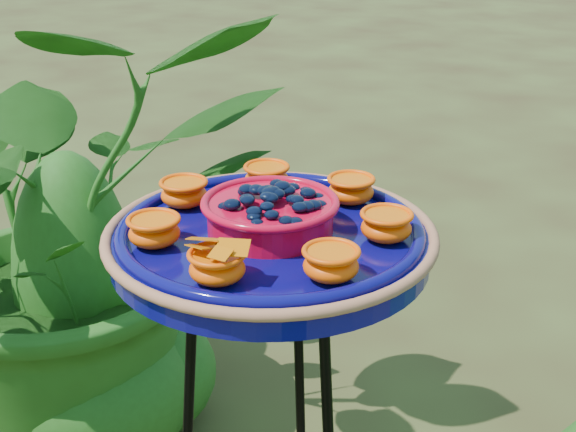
% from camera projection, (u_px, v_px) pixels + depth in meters
% --- Properties ---
extents(feeder_dish, '(0.49, 0.49, 0.10)m').
position_uv_depth(feeder_dish, '(270.00, 233.00, 1.01)').
color(feeder_dish, '#080757').
rests_on(feeder_dish, tripod_stand).
extents(shrub_back_left, '(1.19, 1.22, 1.03)m').
position_uv_depth(shrub_back_left, '(71.00, 231.00, 1.79)').
color(shrub_back_left, '#205115').
rests_on(shrub_back_left, ground).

